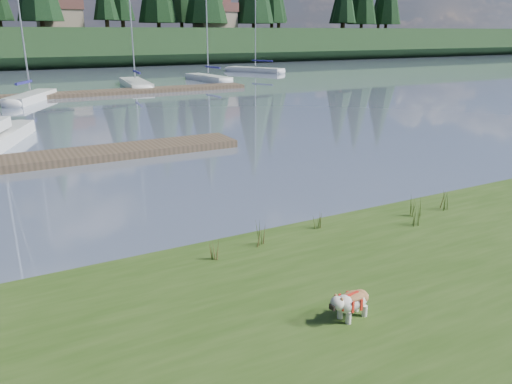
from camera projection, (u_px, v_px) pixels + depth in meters
ground at (64, 97)px, 38.19m from camera, size 200.00×200.00×0.00m
bank at (400, 333)px, 7.96m from camera, size 60.00×9.00×0.35m
ridge at (18, 48)px, 73.46m from camera, size 200.00×20.00×5.00m
bulldog at (352, 301)px, 8.00m from camera, size 0.83×0.41×0.49m
dock_near at (35, 160)px, 18.74m from camera, size 16.00×2.00×0.30m
dock_far at (90, 93)px, 39.04m from camera, size 26.00×2.20×0.30m
sailboat_bg_2 at (34, 96)px, 36.18m from camera, size 4.48×7.00×10.82m
sailboat_bg_3 at (134, 82)px, 45.54m from camera, size 2.73×9.22×13.21m
sailboat_bg_4 at (205, 77)px, 50.75m from camera, size 2.46×7.88×11.45m
sailboat_bg_5 at (250, 69)px, 61.39m from camera, size 5.35×8.23×11.98m
weed_0 at (262, 235)px, 10.74m from camera, size 0.17×0.14×0.59m
weed_1 at (318, 221)px, 11.71m from camera, size 0.17×0.14×0.42m
weed_2 at (415, 206)px, 12.47m from camera, size 0.17×0.14×0.63m
weed_3 at (215, 251)px, 10.08m from camera, size 0.17×0.14×0.46m
weed_4 at (416, 216)px, 11.90m from camera, size 0.17×0.14×0.51m
weed_5 at (444, 201)px, 12.92m from camera, size 0.17×0.14×0.54m
mud_lip at (266, 242)px, 11.68m from camera, size 60.00×0.50×0.14m
house_1 at (59, 13)px, 73.01m from camera, size 6.30×5.30×4.65m
house_2 at (215, 15)px, 82.15m from camera, size 6.30×5.30×4.65m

